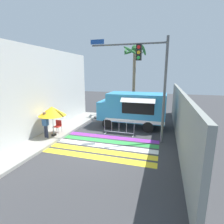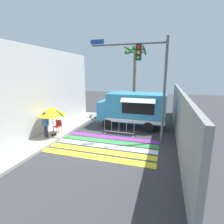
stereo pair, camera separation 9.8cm
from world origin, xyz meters
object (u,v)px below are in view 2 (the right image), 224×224
(folding_chair, at_px, (58,125))
(food_truck, at_px, (132,108))
(vendor_person, at_px, (45,123))
(traffic_signal_pole, at_px, (149,72))
(barricade_front, at_px, (119,128))
(palm_tree, at_px, (135,65))
(patio_umbrella, at_px, (52,111))

(folding_chair, bearing_deg, food_truck, 38.02)
(vendor_person, bearing_deg, traffic_signal_pole, 26.40)
(barricade_front, xyz_separation_m, palm_tree, (0.00, 5.72, 4.58))
(folding_chair, distance_m, vendor_person, 1.27)
(food_truck, relative_size, barricade_front, 2.42)
(folding_chair, distance_m, palm_tree, 9.21)
(patio_umbrella, height_order, vendor_person, patio_umbrella)
(patio_umbrella, xyz_separation_m, barricade_front, (4.17, 1.80, -1.32))
(food_truck, bearing_deg, patio_umbrella, -139.10)
(palm_tree, bearing_deg, folding_chair, -121.86)
(traffic_signal_pole, height_order, patio_umbrella, traffic_signal_pole)
(vendor_person, bearing_deg, barricade_front, 39.31)
(folding_chair, bearing_deg, traffic_signal_pole, 7.46)
(traffic_signal_pole, relative_size, vendor_person, 3.67)
(food_truck, distance_m, barricade_front, 2.51)
(food_truck, xyz_separation_m, patio_umbrella, (-4.64, -4.02, 0.25))
(vendor_person, bearing_deg, folding_chair, 95.22)
(food_truck, bearing_deg, folding_chair, -144.61)
(folding_chair, bearing_deg, palm_tree, 60.77)
(folding_chair, relative_size, palm_tree, 0.12)
(barricade_front, bearing_deg, food_truck, 77.99)
(traffic_signal_pole, height_order, barricade_front, traffic_signal_pole)
(barricade_front, distance_m, palm_tree, 7.33)
(food_truck, relative_size, traffic_signal_pole, 0.83)
(food_truck, distance_m, traffic_signal_pole, 4.27)
(food_truck, xyz_separation_m, palm_tree, (-0.47, 3.50, 3.51))
(patio_umbrella, relative_size, palm_tree, 0.29)
(vendor_person, xyz_separation_m, palm_tree, (4.39, 8.02, 3.96))
(folding_chair, bearing_deg, patio_umbrella, -79.96)
(traffic_signal_pole, relative_size, barricade_front, 2.93)
(patio_umbrella, height_order, barricade_front, patio_umbrella)
(barricade_front, relative_size, palm_tree, 0.32)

